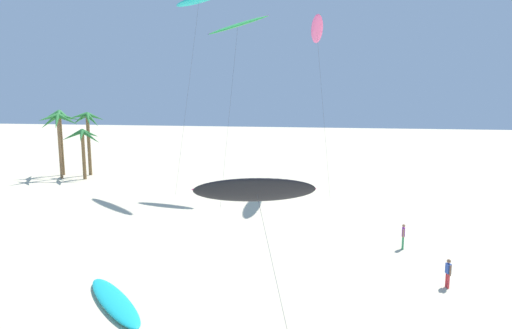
{
  "coord_description": "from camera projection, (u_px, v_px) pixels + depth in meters",
  "views": [
    {
      "loc": [
        7.26,
        -1.39,
        9.99
      ],
      "look_at": [
        3.8,
        16.55,
        7.2
      ],
      "focal_mm": 30.33,
      "sensor_mm": 36.0,
      "label": 1
    }
  ],
  "objects": [
    {
      "name": "palm_tree_0",
      "position": [
        60.0,
        123.0,
        56.02
      ],
      "size": [
        4.14,
        4.56,
        8.56
      ],
      "color": "brown",
      "rests_on": "ground"
    },
    {
      "name": "flying_kite_4",
      "position": [
        317.0,
        30.0,
        43.78
      ],
      "size": [
        2.96,
        7.99,
        18.29
      ],
      "color": "#EA5193",
      "rests_on": "ground"
    },
    {
      "name": "person_far_watcher",
      "position": [
        448.0,
        272.0,
        22.92
      ],
      "size": [
        0.27,
        0.49,
        1.59
      ],
      "color": "red",
      "rests_on": "ground"
    },
    {
      "name": "flying_kite_0",
      "position": [
        238.0,
        25.0,
        44.22
      ],
      "size": [
        6.77,
        8.87,
        18.63
      ],
      "color": "green",
      "rests_on": "ground"
    },
    {
      "name": "palm_tree_3",
      "position": [
        88.0,
        125.0,
        56.03
      ],
      "size": [
        4.04,
        4.1,
        8.28
      ],
      "color": "brown",
      "rests_on": "ground"
    },
    {
      "name": "palm_tree_2",
      "position": [
        83.0,
        139.0,
        53.42
      ],
      "size": [
        4.58,
        4.78,
        6.31
      ],
      "color": "brown",
      "rests_on": "ground"
    },
    {
      "name": "palm_tree_1",
      "position": [
        59.0,
        124.0,
        53.49
      ],
      "size": [
        4.96,
        5.13,
        8.25
      ],
      "color": "olive",
      "rests_on": "ground"
    },
    {
      "name": "person_foreground_walker",
      "position": [
        403.0,
        235.0,
        28.81
      ],
      "size": [
        0.24,
        0.5,
        1.73
      ],
      "color": "#338E56",
      "rests_on": "ground"
    },
    {
      "name": "flying_kite_2",
      "position": [
        256.0,
        190.0,
        18.92
      ],
      "size": [
        5.67,
        8.08,
        6.88
      ],
      "color": "black",
      "rests_on": "ground"
    },
    {
      "name": "grounded_kite_2",
      "position": [
        114.0,
        301.0,
        21.08
      ],
      "size": [
        5.44,
        5.3,
        0.4
      ],
      "color": "#19B2B7",
      "rests_on": "ground"
    }
  ]
}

